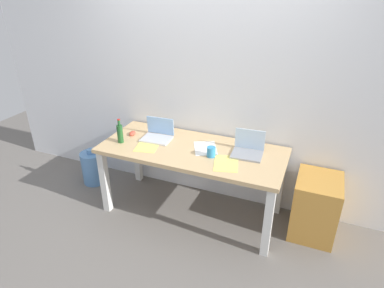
{
  "coord_description": "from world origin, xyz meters",
  "views": [
    {
      "loc": [
        1.08,
        -2.62,
        2.22
      ],
      "look_at": [
        0.0,
        0.0,
        0.79
      ],
      "focal_mm": 30.93,
      "sensor_mm": 36.0,
      "label": 1
    }
  ],
  "objects_px": {
    "beer_bottle": "(120,133)",
    "coffee_mug": "(211,152)",
    "computer_mouse": "(132,133)",
    "desk": "(192,157)",
    "laptop_left": "(158,135)",
    "filing_cabinet": "(315,206)",
    "laptop_right": "(248,150)",
    "water_cooler_jug": "(93,167)"
  },
  "relations": [
    {
      "from": "coffee_mug",
      "to": "laptop_left",
      "type": "bearing_deg",
      "value": 166.47
    },
    {
      "from": "laptop_right",
      "to": "beer_bottle",
      "type": "bearing_deg",
      "value": -168.96
    },
    {
      "from": "laptop_left",
      "to": "water_cooler_jug",
      "type": "relative_size",
      "value": 0.7
    },
    {
      "from": "filing_cabinet",
      "to": "beer_bottle",
      "type": "bearing_deg",
      "value": -171.43
    },
    {
      "from": "laptop_left",
      "to": "filing_cabinet",
      "type": "xyz_separation_m",
      "value": [
        1.61,
        0.07,
        -0.49
      ]
    },
    {
      "from": "laptop_right",
      "to": "computer_mouse",
      "type": "relative_size",
      "value": 2.94
    },
    {
      "from": "desk",
      "to": "filing_cabinet",
      "type": "xyz_separation_m",
      "value": [
        1.2,
        0.15,
        -0.35
      ]
    },
    {
      "from": "laptop_right",
      "to": "water_cooler_jug",
      "type": "bearing_deg",
      "value": -179.25
    },
    {
      "from": "coffee_mug",
      "to": "beer_bottle",
      "type": "bearing_deg",
      "value": -176.08
    },
    {
      "from": "computer_mouse",
      "to": "filing_cabinet",
      "type": "xyz_separation_m",
      "value": [
        1.9,
        0.09,
        -0.46
      ]
    },
    {
      "from": "computer_mouse",
      "to": "water_cooler_jug",
      "type": "distance_m",
      "value": 0.83
    },
    {
      "from": "desk",
      "to": "laptop_left",
      "type": "distance_m",
      "value": 0.44
    },
    {
      "from": "computer_mouse",
      "to": "beer_bottle",
      "type": "bearing_deg",
      "value": -105.37
    },
    {
      "from": "coffee_mug",
      "to": "filing_cabinet",
      "type": "height_order",
      "value": "coffee_mug"
    },
    {
      "from": "laptop_right",
      "to": "water_cooler_jug",
      "type": "relative_size",
      "value": 0.67
    },
    {
      "from": "coffee_mug",
      "to": "computer_mouse",
      "type": "bearing_deg",
      "value": 171.84
    },
    {
      "from": "desk",
      "to": "water_cooler_jug",
      "type": "xyz_separation_m",
      "value": [
        -1.31,
        0.08,
        -0.45
      ]
    },
    {
      "from": "beer_bottle",
      "to": "computer_mouse",
      "type": "distance_m",
      "value": 0.21
    },
    {
      "from": "laptop_right",
      "to": "coffee_mug",
      "type": "bearing_deg",
      "value": -149.41
    },
    {
      "from": "laptop_left",
      "to": "computer_mouse",
      "type": "distance_m",
      "value": 0.29
    },
    {
      "from": "desk",
      "to": "water_cooler_jug",
      "type": "distance_m",
      "value": 1.38
    },
    {
      "from": "laptop_left",
      "to": "computer_mouse",
      "type": "height_order",
      "value": "laptop_left"
    },
    {
      "from": "computer_mouse",
      "to": "filing_cabinet",
      "type": "bearing_deg",
      "value": -8.63
    },
    {
      "from": "computer_mouse",
      "to": "filing_cabinet",
      "type": "distance_m",
      "value": 1.96
    },
    {
      "from": "desk",
      "to": "laptop_left",
      "type": "bearing_deg",
      "value": 169.56
    },
    {
      "from": "laptop_left",
      "to": "beer_bottle",
      "type": "relative_size",
      "value": 1.23
    },
    {
      "from": "beer_bottle",
      "to": "computer_mouse",
      "type": "xyz_separation_m",
      "value": [
        0.01,
        0.2,
        -0.08
      ]
    },
    {
      "from": "coffee_mug",
      "to": "filing_cabinet",
      "type": "bearing_deg",
      "value": 12.96
    },
    {
      "from": "desk",
      "to": "computer_mouse",
      "type": "xyz_separation_m",
      "value": [
        -0.7,
        0.06,
        0.11
      ]
    },
    {
      "from": "desk",
      "to": "coffee_mug",
      "type": "xyz_separation_m",
      "value": [
        0.22,
        -0.08,
        0.14
      ]
    },
    {
      "from": "laptop_right",
      "to": "water_cooler_jug",
      "type": "distance_m",
      "value": 1.92
    },
    {
      "from": "beer_bottle",
      "to": "laptop_right",
      "type": "bearing_deg",
      "value": 11.04
    },
    {
      "from": "laptop_left",
      "to": "laptop_right",
      "type": "relative_size",
      "value": 1.04
    },
    {
      "from": "desk",
      "to": "beer_bottle",
      "type": "relative_size",
      "value": 7.19
    },
    {
      "from": "computer_mouse",
      "to": "coffee_mug",
      "type": "distance_m",
      "value": 0.93
    },
    {
      "from": "water_cooler_jug",
      "to": "filing_cabinet",
      "type": "bearing_deg",
      "value": 1.62
    },
    {
      "from": "laptop_left",
      "to": "laptop_right",
      "type": "bearing_deg",
      "value": 1.5
    },
    {
      "from": "computer_mouse",
      "to": "coffee_mug",
      "type": "relative_size",
      "value": 1.05
    },
    {
      "from": "laptop_right",
      "to": "coffee_mug",
      "type": "xyz_separation_m",
      "value": [
        -0.3,
        -0.18,
        0.0
      ]
    },
    {
      "from": "laptop_left",
      "to": "laptop_right",
      "type": "xyz_separation_m",
      "value": [
        0.93,
        0.02,
        0.0
      ]
    },
    {
      "from": "beer_bottle",
      "to": "coffee_mug",
      "type": "height_order",
      "value": "beer_bottle"
    },
    {
      "from": "desk",
      "to": "coffee_mug",
      "type": "relative_size",
      "value": 18.82
    }
  ]
}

